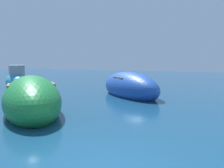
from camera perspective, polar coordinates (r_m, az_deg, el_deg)
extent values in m
ellipsoid|color=#1E479E|center=(14.59, 4.24, -0.77)|extent=(5.56, 5.20, 1.89)
cube|color=brown|center=(14.53, 4.26, 1.61)|extent=(1.93, 1.99, 0.08)
ellipsoid|color=teal|center=(20.92, -21.87, 0.56)|extent=(4.23, 3.87, 1.48)
cube|color=gray|center=(20.53, -21.89, 2.97)|extent=(1.66, 1.64, 0.90)
ellipsoid|color=#197233|center=(10.28, -18.63, -3.70)|extent=(5.43, 5.41, 2.03)
cube|color=brown|center=(10.20, -18.76, -0.11)|extent=(2.04, 2.04, 0.08)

